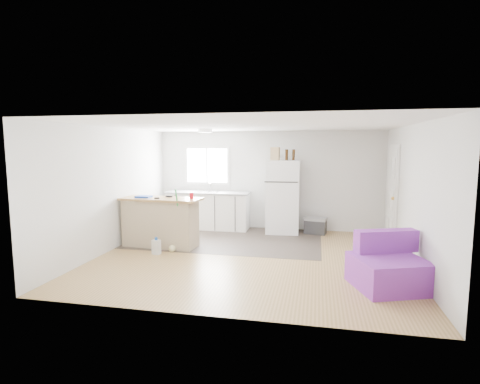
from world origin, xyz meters
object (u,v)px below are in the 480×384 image
Objects in this scene: cooler at (315,225)px; cleaner_jug at (156,247)px; bottle_right at (293,155)px; kitchen_cabinets at (208,210)px; mop at (174,240)px; cardboard_box at (275,154)px; refrigerator at (282,197)px; purple_seat at (388,268)px; red_cup at (192,196)px; blue_tray at (144,197)px; peninsula at (161,222)px; bottle_left at (287,155)px.

cooler is 1.69× the size of cleaner_jug.
kitchen_cabinets is at bearing 178.66° from bottle_right.
cardboard_box is (1.72, 2.01, 1.63)m from mop.
bottle_right is (-0.54, -0.01, 1.64)m from cooler.
purple_seat is at bearing -64.09° from refrigerator.
refrigerator is 6.85× the size of bottle_right.
mop is at bearing -131.51° from cooler.
purple_seat is 3.84m from red_cup.
refrigerator is at bearing 33.87° from blue_tray.
kitchen_cabinets is at bearing 94.36° from cleaner_jug.
refrigerator reaches higher than peninsula.
purple_seat is (3.67, -3.23, -0.18)m from kitchen_cabinets.
red_cup is 0.48× the size of bottle_left.
cooler is at bearing 27.57° from blue_tray.
cleaner_jug is at bearing -47.69° from blue_tray.
red_cup is at bearing -130.87° from cardboard_box.
cardboard_box is 0.28m from bottle_left.
kitchen_cabinets is at bearing -170.15° from cooler.
kitchen_cabinets is 2.49m from bottle_right.
mop is at bearing -91.95° from kitchen_cabinets.
blue_tray is at bearing -171.50° from peninsula.
peninsula is at bearing 4.11° from blue_tray.
red_cup is 1.01m from blue_tray.
refrigerator is 1.43× the size of purple_seat.
cleaner_jug is at bearing -137.02° from refrigerator.
cleaner_jug is 0.38m from mop.
kitchen_cabinets is 2.41m from cleaner_jug.
peninsula is at bearing -145.42° from bottle_right.
bottle_right reaches higher than red_cup.
cardboard_box reaches higher than cleaner_jug.
cardboard_box is at bearing -165.49° from cooler.
mop is (-1.90, -2.06, -0.62)m from refrigerator.
bottle_right is at bearing 42.86° from red_cup.
cleaner_jug is (-0.32, -2.37, -0.32)m from kitchen_cabinets.
refrigerator is 2.40m from red_cup.
peninsula is 5.56× the size of cardboard_box.
bottle_right is (-1.59, 3.18, 1.55)m from purple_seat.
cooler is at bearing 0.68° from bottle_right.
cardboard_box reaches higher than mop.
cleaner_jug is 1.09× the size of blue_tray.
kitchen_cabinets is 8.23× the size of bottle_left.
refrigerator is at bearing -1.92° from kitchen_cabinets.
cardboard_box is 1.20× the size of bottle_left.
blue_tray is at bearing -150.18° from refrigerator.
blue_tray reaches higher than purple_seat.
peninsula is at bearing 140.90° from purple_seat.
red_cup is at bearing -133.29° from cooler.
cooler is at bearing 35.93° from red_cup.
cooler is (3.09, 1.76, -0.31)m from peninsula.
refrigerator is at bearing -178.86° from bottle_right.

